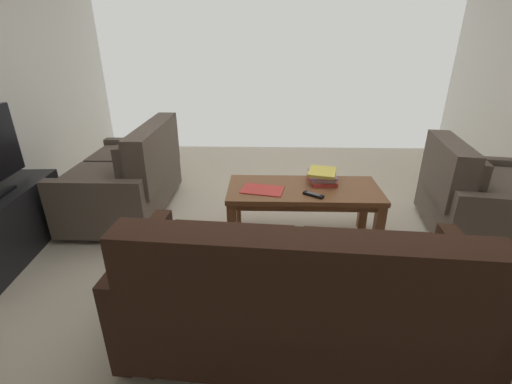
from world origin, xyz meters
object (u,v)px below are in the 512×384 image
(coffee_table, at_px, (303,196))
(book_stack, at_px, (322,176))
(armchair_side, at_px, (478,199))
(tv_stand, at_px, (0,228))
(loose_magazine, at_px, (263,190))
(tv_remote, at_px, (313,195))
(sofa_main, at_px, (298,294))
(loveseat_near, at_px, (130,176))

(coffee_table, distance_m, book_stack, 0.23)
(armchair_side, relative_size, book_stack, 3.76)
(tv_stand, xyz_separation_m, loose_magazine, (-1.96, -0.26, 0.22))
(armchair_side, distance_m, tv_remote, 1.42)
(tv_stand, xyz_separation_m, tv_remote, (-2.34, -0.17, 0.23))
(sofa_main, bearing_deg, coffee_table, -96.57)
(sofa_main, relative_size, armchair_side, 1.67)
(tv_stand, bearing_deg, tv_remote, -175.96)
(loveseat_near, relative_size, book_stack, 4.45)
(loveseat_near, height_order, loose_magazine, loveseat_near)
(loveseat_near, xyz_separation_m, tv_stand, (0.71, 0.82, -0.10))
(sofa_main, relative_size, coffee_table, 1.53)
(book_stack, distance_m, loose_magazine, 0.52)
(coffee_table, height_order, armchair_side, armchair_side)
(tv_remote, bearing_deg, armchair_side, -169.47)
(tv_stand, distance_m, tv_remote, 2.36)
(sofa_main, xyz_separation_m, loveseat_near, (1.45, -1.63, -0.01))
(tv_remote, bearing_deg, coffee_table, -70.63)
(book_stack, bearing_deg, tv_stand, 10.31)
(sofa_main, height_order, book_stack, sofa_main)
(loveseat_near, distance_m, book_stack, 1.78)
(sofa_main, height_order, armchair_side, sofa_main)
(loveseat_near, distance_m, tv_remote, 1.77)
(sofa_main, bearing_deg, book_stack, -102.84)
(tv_remote, bearing_deg, loose_magazine, -14.38)
(tv_stand, height_order, tv_remote, tv_stand)
(coffee_table, height_order, tv_remote, tv_remote)
(tv_remote, xyz_separation_m, loose_magazine, (0.38, -0.10, -0.01))
(armchair_side, distance_m, book_stack, 1.30)
(loveseat_near, xyz_separation_m, book_stack, (-1.74, 0.37, 0.17))
(sofa_main, xyz_separation_m, book_stack, (-0.29, -1.26, 0.16))
(coffee_table, relative_size, tv_stand, 1.02)
(loveseat_near, distance_m, armchair_side, 3.05)
(loveseat_near, height_order, tv_stand, loveseat_near)
(loveseat_near, xyz_separation_m, coffee_table, (-1.58, 0.50, 0.04))
(sofa_main, distance_m, armchair_side, 2.00)
(tv_stand, relative_size, armchair_side, 1.07)
(loveseat_near, xyz_separation_m, armchair_side, (-3.02, 0.39, -0.01))
(loose_magazine, bearing_deg, armchair_side, -72.65)
(loveseat_near, distance_m, coffee_table, 1.66)
(loveseat_near, relative_size, coffee_table, 1.08)
(loveseat_near, xyz_separation_m, loose_magazine, (-1.25, 0.55, 0.12))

